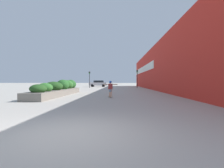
{
  "coord_description": "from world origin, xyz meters",
  "views": [
    {
      "loc": [
        1.3,
        -4.3,
        1.31
      ],
      "look_at": [
        0.38,
        19.52,
        0.96
      ],
      "focal_mm": 28.0,
      "sensor_mm": 36.0,
      "label": 1
    }
  ],
  "objects_px": {
    "skateboard": "(110,97)",
    "car_center_left": "(98,83)",
    "car_leftmost": "(166,84)",
    "traffic_light_right": "(137,76)",
    "skateboarder": "(110,87)",
    "traffic_light_left": "(89,77)"
  },
  "relations": [
    {
      "from": "skateboard",
      "to": "car_leftmost",
      "type": "bearing_deg",
      "value": 80.17
    },
    {
      "from": "car_leftmost",
      "to": "traffic_light_right",
      "type": "bearing_deg",
      "value": -56.85
    },
    {
      "from": "car_center_left",
      "to": "traffic_light_left",
      "type": "relative_size",
      "value": 1.28
    },
    {
      "from": "skateboard",
      "to": "traffic_light_right",
      "type": "xyz_separation_m",
      "value": [
        4.48,
        21.95,
        2.41
      ]
    },
    {
      "from": "car_leftmost",
      "to": "traffic_light_right",
      "type": "relative_size",
      "value": 1.18
    },
    {
      "from": "skateboarder",
      "to": "traffic_light_left",
      "type": "bearing_deg",
      "value": 117.78
    },
    {
      "from": "car_leftmost",
      "to": "traffic_light_right",
      "type": "xyz_separation_m",
      "value": [
        -7.21,
        -4.71,
        1.7
      ]
    },
    {
      "from": "traffic_light_left",
      "to": "car_leftmost",
      "type": "bearing_deg",
      "value": 15.97
    },
    {
      "from": "car_center_left",
      "to": "traffic_light_right",
      "type": "height_order",
      "value": "traffic_light_right"
    },
    {
      "from": "traffic_light_left",
      "to": "traffic_light_right",
      "type": "xyz_separation_m",
      "value": [
        9.88,
        0.18,
        0.17
      ]
    },
    {
      "from": "skateboard",
      "to": "traffic_light_right",
      "type": "relative_size",
      "value": 0.2
    },
    {
      "from": "traffic_light_left",
      "to": "skateboarder",
      "type": "bearing_deg",
      "value": -76.08
    },
    {
      "from": "skateboard",
      "to": "traffic_light_left",
      "type": "relative_size",
      "value": 0.22
    },
    {
      "from": "skateboard",
      "to": "car_center_left",
      "type": "bearing_deg",
      "value": 112.55
    },
    {
      "from": "skateboard",
      "to": "car_center_left",
      "type": "height_order",
      "value": "car_center_left"
    },
    {
      "from": "skateboarder",
      "to": "car_leftmost",
      "type": "xyz_separation_m",
      "value": [
        11.69,
        26.65,
        -0.08
      ]
    },
    {
      "from": "skateboard",
      "to": "car_center_left",
      "type": "xyz_separation_m",
      "value": [
        -4.36,
        28.51,
        0.74
      ]
    },
    {
      "from": "skateboarder",
      "to": "car_center_left",
      "type": "bearing_deg",
      "value": 112.55
    },
    {
      "from": "skateboard",
      "to": "car_center_left",
      "type": "relative_size",
      "value": 0.17
    },
    {
      "from": "skateboarder",
      "to": "car_leftmost",
      "type": "distance_m",
      "value": 29.11
    },
    {
      "from": "traffic_light_left",
      "to": "traffic_light_right",
      "type": "bearing_deg",
      "value": 1.05
    },
    {
      "from": "skateboard",
      "to": "skateboarder",
      "type": "bearing_deg",
      "value": -83.27
    }
  ]
}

